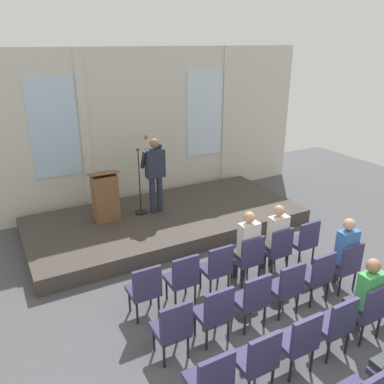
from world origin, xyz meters
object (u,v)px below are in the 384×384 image
chair_r0_c4 (278,248)px  chair_r1_c2 (252,298)px  lectern (105,196)px  chair_r0_c2 (217,266)px  chair_r1_c4 (317,274)px  chair_r2_c0 (211,379)px  speaker (155,170)px  audience_r0_c3 (247,243)px  chair_r0_c0 (145,288)px  chair_r1_c0 (173,326)px  chair_r0_c3 (249,257)px  chair_r2_c2 (299,339)px  chair_r2_c3 (335,323)px  chair_r0_c1 (183,277)px  chair_r1_c1 (215,311)px  chair_r1_c3 (286,285)px  chair_r2_c4 (368,308)px  chair_r1_c5 (345,264)px  mic_stand (140,200)px  audience_r0_c4 (276,235)px  audience_r2_c4 (366,294)px  audience_r1_c5 (344,251)px  chair_r2_c1 (258,358)px  chair_r0_c5 (304,240)px

chair_r0_c4 → chair_r1_c2: (-1.31, -0.98, 0.00)m
lectern → chair_r0_c2: lectern is taller
chair_r1_c4 → chair_r2_c0: bearing=-159.4°
speaker → audience_r0_c3: 2.99m
chair_r0_c0 → chair_r1_c0: same height
chair_r0_c3 → chair_r2_c2: (-0.65, -1.97, 0.00)m
chair_r2_c3 → chair_r0_c1: bearing=123.6°
lectern → chair_r1_c1: (0.31, -4.09, -0.35)m
chair_r1_c3 → chair_r2_c3: bearing=-90.0°
chair_r0_c0 → chair_r1_c1: size_ratio=1.00×
chair_r2_c4 → chair_r1_c5: bearing=56.4°
mic_stand → chair_r2_c0: bearing=-102.8°
chair_r0_c0 → chair_r1_c1: 1.18m
mic_stand → chair_r2_c3: size_ratio=1.65×
chair_r1_c0 → speaker: bearing=69.4°
mic_stand → audience_r0_c4: size_ratio=1.14×
chair_r1_c1 → chair_r2_c0: size_ratio=1.00×
chair_r1_c2 → chair_r1_c5: size_ratio=1.00×
chair_r0_c4 → chair_r1_c2: bearing=-143.1°
chair_r0_c4 → audience_r2_c4: audience_r2_c4 is taller
chair_r0_c0 → audience_r0_c3: size_ratio=0.68×
mic_stand → audience_r1_c5: size_ratio=1.14×
speaker → lectern: speaker is taller
lectern → chair_r0_c3: 3.52m
chair_r1_c5 → mic_stand: bearing=117.7°
chair_r0_c3 → chair_r2_c4: (0.65, -1.97, 0.00)m
chair_r0_c1 → audience_r0_c3: audience_r0_c3 is taller
chair_r0_c1 → chair_r1_c1: same height
lectern → chair_r0_c1: lectern is taller
chair_r0_c4 → chair_r2_c0: same height
chair_r0_c3 → chair_r0_c4: same height
chair_r1_c2 → chair_r1_c0: bearing=180.0°
chair_r1_c1 → chair_r1_c4: (1.96, 0.00, 0.00)m
audience_r2_c4 → chair_r2_c2: bearing=-176.4°
chair_r1_c5 → audience_r0_c3: bearing=140.9°
chair_r2_c1 → chair_r2_c2: 0.65m
audience_r0_c4 → chair_r2_c0: (-2.62, -2.05, -0.22)m
chair_r0_c2 → chair_r2_c2: size_ratio=1.00×
chair_r1_c0 → chair_r1_c3: (1.96, 0.00, 0.00)m
chair_r0_c5 → chair_r2_c3: bearing=-123.6°
audience_r0_c3 → chair_r1_c4: audience_r0_c3 is taller
chair_r0_c2 → chair_r1_c5: size_ratio=1.00×
chair_r2_c2 → chair_r2_c4: 1.31m
audience_r2_c4 → chair_r1_c4: bearing=90.0°
audience_r0_c3 → chair_r1_c3: audience_r0_c3 is taller
lectern → audience_r0_c3: (1.62, -3.03, -0.12)m
chair_r0_c1 → chair_r0_c2: size_ratio=1.00×
chair_r1_c2 → mic_stand: bearing=92.4°
chair_r1_c3 → chair_r1_c5: size_ratio=1.00×
chair_r0_c2 → chair_r1_c3: same height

